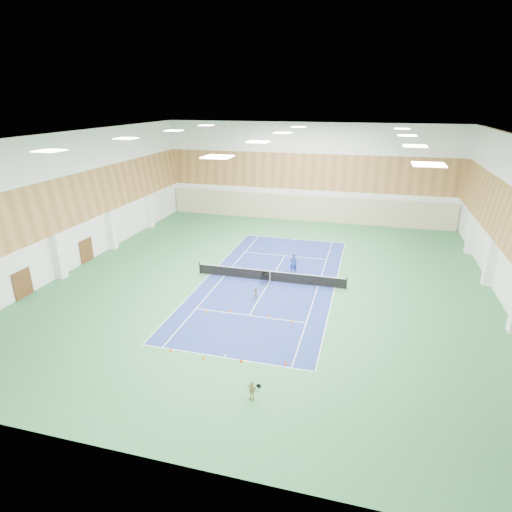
{
  "coord_description": "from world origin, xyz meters",
  "views": [
    {
      "loc": [
        7.58,
        -32.64,
        14.73
      ],
      "look_at": [
        -1.35,
        0.42,
        2.0
      ],
      "focal_mm": 30.0,
      "sensor_mm": 36.0,
      "label": 1
    }
  ],
  "objects_px": {
    "ball_cart": "(265,278)",
    "child_court": "(256,294)",
    "coach": "(293,263)",
    "child_apron": "(252,390)",
    "tennis_net": "(270,275)"
  },
  "relations": [
    {
      "from": "child_court",
      "to": "ball_cart",
      "type": "height_order",
      "value": "child_court"
    },
    {
      "from": "child_court",
      "to": "child_apron",
      "type": "height_order",
      "value": "child_apron"
    },
    {
      "from": "child_court",
      "to": "ball_cart",
      "type": "bearing_deg",
      "value": 85.59
    },
    {
      "from": "tennis_net",
      "to": "coach",
      "type": "xyz_separation_m",
      "value": [
        1.57,
        2.28,
        0.4
      ]
    },
    {
      "from": "tennis_net",
      "to": "ball_cart",
      "type": "distance_m",
      "value": 0.72
    },
    {
      "from": "tennis_net",
      "to": "ball_cart",
      "type": "xyz_separation_m",
      "value": [
        -0.29,
        -0.65,
        -0.06
      ]
    },
    {
      "from": "ball_cart",
      "to": "coach",
      "type": "bearing_deg",
      "value": 44.33
    },
    {
      "from": "child_court",
      "to": "ball_cart",
      "type": "xyz_separation_m",
      "value": [
        -0.08,
        3.19,
        -0.03
      ]
    },
    {
      "from": "child_court",
      "to": "ball_cart",
      "type": "relative_size",
      "value": 1.07
    },
    {
      "from": "child_apron",
      "to": "ball_cart",
      "type": "relative_size",
      "value": 1.12
    },
    {
      "from": "ball_cart",
      "to": "child_court",
      "type": "bearing_deg",
      "value": -101.74
    },
    {
      "from": "coach",
      "to": "child_apron",
      "type": "relative_size",
      "value": 1.74
    },
    {
      "from": "tennis_net",
      "to": "child_apron",
      "type": "xyz_separation_m",
      "value": [
        2.61,
        -15.07,
        -0.0
      ]
    },
    {
      "from": "tennis_net",
      "to": "child_court",
      "type": "xyz_separation_m",
      "value": [
        -0.21,
        -3.85,
        -0.03
      ]
    },
    {
      "from": "tennis_net",
      "to": "child_court",
      "type": "relative_size",
      "value": 12.25
    }
  ]
}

